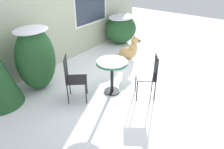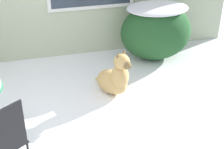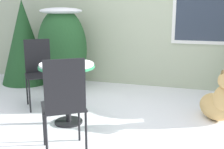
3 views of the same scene
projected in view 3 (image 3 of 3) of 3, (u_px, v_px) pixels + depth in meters
The scene contains 8 objects.
ground_plane at pixel (98, 128), 3.50m from camera, with size 16.00×16.00×0.00m, color white.
house_wall at pixel (143, 14), 5.20m from camera, with size 8.00×0.10×2.69m.
shrub_left at pixel (62, 47), 5.13m from camera, with size 0.92×0.75×1.48m.
evergreen_bush at pixel (24, 42), 5.52m from camera, with size 0.93×0.93×1.63m.
patio_table at pixel (67, 74), 3.51m from camera, with size 0.70×0.70×0.79m.
patio_chair_near_table at pixel (39, 70), 4.21m from camera, with size 0.59×0.59×1.01m.
patio_chair_far_side at pixel (64, 102), 2.73m from camera, with size 0.58×0.58×1.01m.
dog at pixel (219, 102), 3.66m from camera, with size 0.58×0.71×0.72m.
Camera 3 is at (1.14, -3.06, 1.44)m, focal length 45.00 mm.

